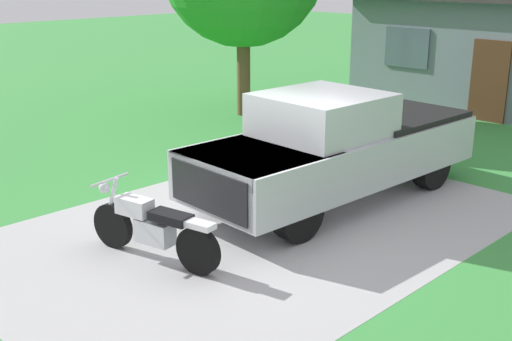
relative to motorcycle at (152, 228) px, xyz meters
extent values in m
plane|color=#3C9141|center=(0.22, 1.86, -0.47)|extent=(80.00, 80.00, 0.00)
cube|color=#ABABAB|center=(0.22, 1.86, -0.47)|extent=(5.66, 8.49, 0.01)
cylinder|color=black|center=(-0.74, -0.15, -0.14)|extent=(0.67, 0.25, 0.66)
cylinder|color=black|center=(0.77, 0.16, -0.14)|extent=(0.67, 0.25, 0.66)
cube|color=silver|center=(0.04, 0.01, -0.05)|extent=(0.60, 0.37, 0.32)
cube|color=silver|center=(-0.30, -0.06, 0.25)|extent=(0.56, 0.36, 0.24)
cube|color=black|center=(0.33, 0.07, 0.23)|extent=(0.64, 0.40, 0.12)
cube|color=silver|center=(0.77, 0.16, 0.23)|extent=(0.51, 0.29, 0.08)
cylinder|color=silver|center=(-0.74, -0.15, 0.23)|extent=(0.34, 0.13, 0.77)
cylinder|color=silver|center=(-0.74, -0.15, 0.55)|extent=(0.18, 0.69, 0.04)
sphere|color=silver|center=(-0.86, -0.18, 0.41)|extent=(0.16, 0.16, 0.16)
cylinder|color=black|center=(0.96, 1.90, -0.05)|extent=(0.33, 0.85, 0.84)
cylinder|color=black|center=(-0.68, 1.96, -0.05)|extent=(0.33, 0.85, 0.84)
cylinder|color=black|center=(1.08, 5.40, -0.05)|extent=(0.33, 0.85, 0.84)
cylinder|color=black|center=(-0.56, 5.46, -0.05)|extent=(0.33, 0.85, 0.84)
cube|color=#B7BABF|center=(0.20, 3.73, 0.33)|extent=(2.20, 5.67, 0.80)
cube|color=#B7BABF|center=(0.14, 1.88, 0.63)|extent=(1.97, 1.97, 0.20)
cube|color=#B7BABF|center=(0.19, 3.33, 1.08)|extent=(1.87, 1.96, 0.70)
cube|color=#3F4C56|center=(0.16, 2.53, 0.98)|extent=(1.70, 0.22, 0.60)
cube|color=black|center=(0.26, 5.28, 0.58)|extent=(1.98, 2.47, 0.50)
cube|color=black|center=(0.10, 0.95, 0.33)|extent=(1.70, 0.16, 0.64)
cylinder|color=brown|center=(-5.78, 7.24, 0.77)|extent=(0.36, 0.36, 2.48)
cube|color=#4C2D19|center=(-0.74, 11.19, 0.58)|extent=(1.00, 0.08, 2.10)
cube|color=#4C5966|center=(-3.26, 11.19, 1.23)|extent=(1.40, 0.06, 1.10)
camera|label=1|loc=(6.75, -4.70, 3.38)|focal=45.12mm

